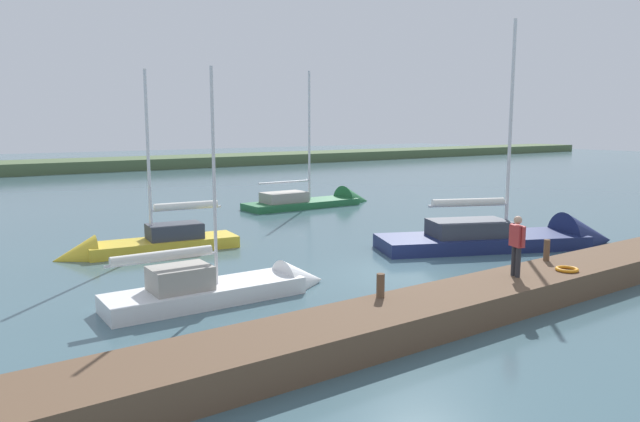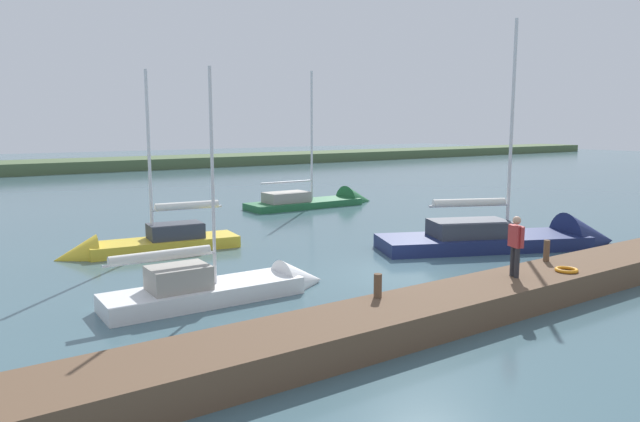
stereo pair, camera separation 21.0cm
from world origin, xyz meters
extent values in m
plane|color=#42606B|center=(0.00, 0.00, 0.00)|extent=(200.00, 200.00, 0.00)
cube|color=#4C603D|center=(0.00, -53.71, 0.00)|extent=(180.00, 8.00, 2.40)
cube|color=brown|center=(0.00, 4.29, 0.39)|extent=(27.86, 2.09, 0.77)
cylinder|color=brown|center=(4.18, 3.56, 1.07)|extent=(0.21, 0.21, 0.61)
cylinder|color=brown|center=(-2.79, 3.56, 1.11)|extent=(0.19, 0.19, 0.68)
torus|color=orange|center=(-2.11, 4.71, 0.82)|extent=(0.66, 0.66, 0.10)
cube|color=gold|center=(5.39, -8.35, 0.01)|extent=(6.04, 2.42, 0.91)
cone|color=gold|center=(8.74, -8.75, 0.01)|extent=(1.76, 1.91, 1.73)
cube|color=#333842|center=(4.94, -8.29, 0.77)|extent=(2.28, 1.59, 0.60)
cylinder|color=silver|center=(5.86, -8.40, 3.82)|extent=(0.13, 0.13, 6.71)
cylinder|color=silver|center=(4.42, -8.23, 1.66)|extent=(2.89, 0.44, 0.10)
cylinder|color=silver|center=(4.42, -8.23, 1.78)|extent=(2.62, 0.61, 0.30)
cube|color=#236638|center=(-6.11, -15.67, 0.00)|extent=(7.32, 2.31, 0.80)
cone|color=#236638|center=(-10.33, -15.65, 0.00)|extent=(2.06, 2.28, 2.27)
cube|color=gray|center=(-4.86, -15.68, 0.71)|extent=(2.65, 1.59, 0.61)
cylinder|color=silver|center=(-6.69, -15.67, 4.33)|extent=(0.14, 0.14, 7.86)
cylinder|color=silver|center=(-4.90, -15.68, 1.62)|extent=(3.58, 0.13, 0.11)
cube|color=white|center=(6.91, -0.88, 0.08)|extent=(5.78, 1.76, 0.83)
cone|color=white|center=(3.63, -0.81, 0.08)|extent=(1.50, 1.66, 1.63)
cube|color=gray|center=(7.67, -0.90, 0.83)|extent=(1.66, 1.23, 0.67)
cylinder|color=silver|center=(6.57, -0.88, 3.58)|extent=(0.09, 0.09, 6.17)
cylinder|color=silver|center=(8.14, -0.91, 1.42)|extent=(3.12, 0.15, 0.07)
cylinder|color=silver|center=(8.14, -0.91, 1.54)|extent=(2.81, 0.31, 0.25)
cube|color=navy|center=(-5.50, -1.27, 0.11)|extent=(8.83, 5.78, 0.87)
cone|color=navy|center=(-9.98, 0.71, 0.11)|extent=(3.12, 3.25, 2.54)
cube|color=#333842|center=(-4.98, -1.50, 0.87)|extent=(3.62, 2.97, 0.64)
cylinder|color=silver|center=(-6.49, -0.83, 4.88)|extent=(0.13, 0.13, 8.65)
cylinder|color=silver|center=(-4.92, -1.53, 1.81)|extent=(3.18, 1.49, 0.11)
cylinder|color=silver|center=(-4.92, -1.53, 1.93)|extent=(2.95, 1.53, 0.31)
cylinder|color=#28282D|center=(-0.30, 4.31, 1.20)|extent=(0.14, 0.14, 0.87)
cylinder|color=#28282D|center=(-0.37, 4.11, 1.20)|extent=(0.14, 0.14, 0.87)
cube|color=#B23333|center=(-0.34, 4.21, 1.94)|extent=(0.36, 0.52, 0.61)
sphere|color=tan|center=(-0.34, 4.21, 2.40)|extent=(0.23, 0.23, 0.23)
cylinder|color=#B23333|center=(-0.24, 4.48, 1.96)|extent=(0.09, 0.09, 0.58)
cylinder|color=#B23333|center=(-0.43, 3.94, 1.96)|extent=(0.09, 0.09, 0.58)
camera|label=1|loc=(13.64, 14.37, 5.08)|focal=33.01mm
camera|label=2|loc=(13.47, 14.49, 5.08)|focal=33.01mm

